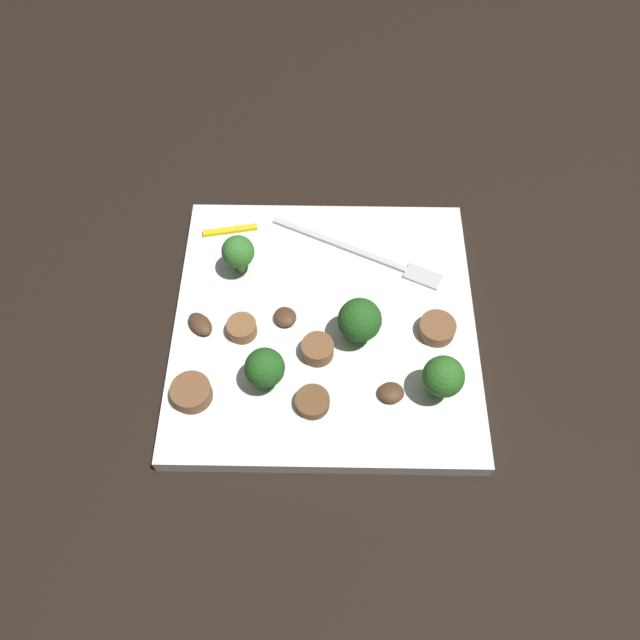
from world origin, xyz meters
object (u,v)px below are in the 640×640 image
Objects in this scene: pepper_strip_0 at (226,230)px; sausage_slice_1 at (307,402)px; sausage_slice_3 at (186,392)px; sausage_slice_4 at (313,349)px; broccoli_floret_3 at (355,320)px; mushroom_0 at (195,324)px; mushroom_1 at (280,316)px; plate at (320,325)px; mushroom_2 at (386,393)px; sausage_slice_2 at (432,328)px; fork at (363,255)px; sausage_slice_0 at (237,328)px; broccoli_floret_2 at (438,377)px; broccoli_floret_0 at (233,252)px; broccoli_floret_1 at (259,368)px.

sausage_slice_1 is at bearing -65.06° from pepper_strip_0.
sausage_slice_3 is 0.12m from sausage_slice_4.
mushroom_0 is at bearing 176.61° from broccoli_floret_3.
mushroom_1 is at bearing -59.55° from pepper_strip_0.
mushroom_2 reaches higher than plate.
plate is 0.10m from sausage_slice_2.
fork is 5.99× the size of mushroom_0.
sausage_slice_2 is (0.18, 0.00, -0.00)m from sausage_slice_0.
fork is at bearing 111.39° from broccoli_floret_2.
sausage_slice_4 is at bearing -49.63° from mushroom_1.
sausage_slice_1 reaches higher than fork.
broccoli_floret_2 reaches higher than sausage_slice_4.
sausage_slice_1 reaches higher than mushroom_0.
fork is 0.12m from sausage_slice_4.
sausage_slice_1 is 0.21m from pepper_strip_0.
sausage_slice_4 reaches higher than plate.
fork is at bearing 37.16° from sausage_slice_0.
mushroom_0 is (-0.03, -0.06, -0.02)m from broccoli_floret_0.
sausage_slice_2 is at bearing 19.24° from broccoli_floret_1.
broccoli_floret_0 is 1.69× the size of sausage_slice_0.
plate is 0.09m from broccoli_floret_1.
mushroom_1 is at bearing 141.39° from mushroom_2.
broccoli_floret_2 is at bearing -43.77° from fork.
sausage_slice_1 is at bearing -171.54° from mushroom_2.
broccoli_floret_1 is at bearing -74.23° from pepper_strip_0.
sausage_slice_2 is (0.06, -0.09, 0.00)m from fork.
plate is 0.09m from sausage_slice_1.
broccoli_floret_1 reaches higher than mushroom_1.
sausage_slice_0 is 0.12m from pepper_strip_0.
broccoli_floret_2 is at bearing -19.17° from sausage_slice_4.
fork is 0.13m from broccoli_floret_0.
sausage_slice_0 is at bearing 116.82° from broccoli_floret_1.
broccoli_floret_0 is at bearing 144.83° from broccoli_floret_2.
sausage_slice_2 is at bearing 54.98° from mushroom_2.
sausage_slice_0 is at bearing -169.33° from plate.
sausage_slice_0 reaches higher than fork.
pepper_strip_0 is at bearing -167.23° from fork.
sausage_slice_3 reaches higher than mushroom_1.
pepper_strip_0 is at bearing 149.96° from sausage_slice_2.
fork is at bearing 43.27° from mushroom_1.
broccoli_floret_2 reaches higher than broccoli_floret_0.
sausage_slice_1 is 0.86× the size of sausage_slice_3.
broccoli_floret_2 is 0.06m from sausage_slice_2.
sausage_slice_0 is at bearing -158.88° from mushroom_1.
broccoli_floret_2 reaches higher than plate.
plate is 9.44× the size of sausage_slice_1.
sausage_slice_4 reaches higher than sausage_slice_2.
broccoli_floret_1 is 1.54× the size of sausage_slice_1.
pepper_strip_0 is (-0.09, 0.19, -0.00)m from sausage_slice_1.
sausage_slice_4 is (-0.05, -0.11, 0.01)m from fork.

